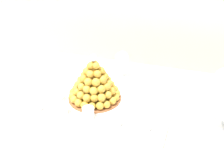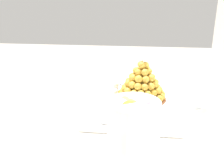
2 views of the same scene
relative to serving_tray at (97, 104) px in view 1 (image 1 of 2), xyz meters
name	(u,v)px [view 1 (image 1 of 2)]	position (x,y,z in m)	size (l,w,h in m)	color
buffet_table	(142,132)	(0.23, -0.03, -0.09)	(1.60, 1.02, 0.73)	brown
serving_tray	(97,104)	(0.00, 0.00, 0.00)	(0.69, 0.41, 0.02)	white
croquembouche	(94,83)	(-0.03, 0.04, 0.09)	(0.26, 0.26, 0.23)	brown
dessert_cup_left	(37,104)	(-0.25, -0.11, 0.03)	(0.06, 0.06, 0.05)	silver
dessert_cup_mid_left	(62,109)	(-0.12, -0.11, 0.03)	(0.05, 0.05, 0.05)	silver
dessert_cup_centre	(88,113)	(0.00, -0.11, 0.03)	(0.05, 0.05, 0.05)	silver
dessert_cup_mid_right	(115,120)	(0.13, -0.12, 0.03)	(0.05, 0.05, 0.05)	silver
dessert_cup_right	(144,124)	(0.25, -0.11, 0.03)	(0.06, 0.06, 0.05)	silver
creme_brulee_ramekin	(55,97)	(-0.21, -0.02, 0.02)	(0.10, 0.10, 0.02)	white
wine_glass	(122,59)	(0.04, 0.30, 0.10)	(0.07, 0.07, 0.15)	silver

